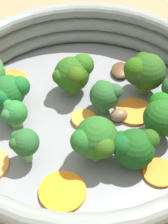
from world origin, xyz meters
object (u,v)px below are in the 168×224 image
broccoli_floret_5 (95,140)px  broccoli_floret_8 (23,142)px  carrot_slice_3 (87,122)px  broccoli_floret_0 (133,147)px  carrot_slice_4 (134,112)px  carrot_slice_6 (159,173)px  carrot_slice_0 (62,192)px  broccoli_floret_2 (11,91)px  broccoli_floret_9 (14,113)px  mushroom_piece_1 (120,70)px  broccoli_floret_6 (73,73)px  broccoli_floret_7 (162,113)px  broccoli_floret_1 (144,71)px  mushroom_piece_0 (119,115)px  carrot_slice_1 (11,82)px  carrot_slice_2 (107,94)px  mushroom_piece_2 (104,89)px  skillet (84,124)px  broccoli_floret_4 (105,95)px

broccoli_floret_5 → broccoli_floret_8: size_ratio=1.25×
carrot_slice_3 → broccoli_floret_0: (0.05, 0.05, 0.02)m
carrot_slice_3 → carrot_slice_4: 0.06m
carrot_slice_3 → carrot_slice_6: 0.10m
carrot_slice_0 → broccoli_floret_2: bearing=-145.2°
broccoli_floret_8 → broccoli_floret_9: 0.05m
mushroom_piece_1 → carrot_slice_3: bearing=-20.0°
carrot_slice_0 → broccoli_floret_6: broccoli_floret_6 is taller
broccoli_floret_7 → broccoli_floret_9: 0.16m
carrot_slice_4 → broccoli_floret_1: (-0.04, 0.01, 0.03)m
mushroom_piece_0 → carrot_slice_1: bearing=-108.7°
broccoli_floret_9 → mushroom_piece_1: size_ratio=1.11×
carrot_slice_0 → carrot_slice_3: (-0.09, 0.01, 0.00)m
broccoli_floret_6 → mushroom_piece_1: bearing=127.0°
broccoli_floret_7 → broccoli_floret_8: bearing=-69.5°
carrot_slice_4 → broccoli_floret_7: 0.05m
broccoli_floret_1 → broccoli_floret_6: 0.08m
carrot_slice_2 → broccoli_floret_7: broccoli_floret_7 is taller
mushroom_piece_1 → carrot_slice_4: bearing=15.6°
carrot_slice_3 → broccoli_floret_0: bearing=46.9°
carrot_slice_2 → broccoli_floret_2: bearing=-73.2°
broccoli_floret_0 → broccoli_floret_9: 0.14m
mushroom_piece_1 → carrot_slice_1: bearing=-75.7°
broccoli_floret_1 → broccoli_floret_6: broccoli_floret_1 is taller
carrot_slice_4 → broccoli_floret_6: broccoli_floret_6 is taller
carrot_slice_0 → carrot_slice_1: bearing=-149.3°
broccoli_floret_2 → broccoli_floret_6: (-0.03, 0.07, 0.00)m
broccoli_floret_5 → broccoli_floret_8: (0.01, -0.07, -0.00)m
carrot_slice_1 → carrot_slice_3: 0.12m
mushroom_piece_0 → mushroom_piece_2: 0.05m
broccoli_floret_6 → broccoli_floret_7: same height
carrot_slice_3 → broccoli_floret_2: (-0.02, -0.09, 0.02)m
skillet → mushroom_piece_1: size_ratio=9.76×
carrot_slice_0 → mushroom_piece_2: 0.15m
broccoli_floret_9 → broccoli_floret_0: bearing=74.6°
skillet → broccoli_floret_5: broccoli_floret_5 is taller
carrot_slice_2 → broccoli_floret_4: broccoli_floret_4 is taller
carrot_slice_2 → broccoli_floret_0: size_ratio=0.58×
carrot_slice_1 → broccoli_floret_9: (0.07, 0.02, 0.02)m
broccoli_floret_4 → broccoli_floret_2: bearing=-86.5°
carrot_slice_1 → mushroom_piece_2: (0.00, 0.12, 0.00)m
broccoli_floret_1 → mushroom_piece_1: 0.05m
broccoli_floret_9 → carrot_slice_0: bearing=39.1°
carrot_slice_3 → mushroom_piece_0: (-0.01, 0.04, 0.00)m
skillet → broccoli_floret_7: (0.01, 0.09, 0.04)m
carrot_slice_0 → broccoli_floret_2: 0.14m
carrot_slice_2 → broccoli_floret_0: broccoli_floret_0 is taller
broccoli_floret_9 → mushroom_piece_1: broccoli_floret_9 is taller
carrot_slice_2 → mushroom_piece_1: (-0.04, 0.01, 0.00)m
broccoli_floret_5 → mushroom_piece_1: bearing=171.6°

